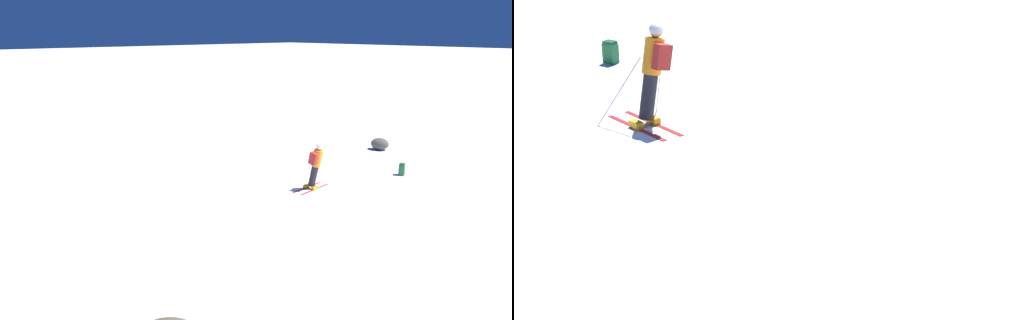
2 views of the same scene
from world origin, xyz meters
TOP-DOWN VIEW (x-y plane):
  - ground_plane at (0.00, 0.00)m, footprint 300.00×300.00m
  - skier at (1.18, 0.00)m, footprint 1.28×1.77m
  - spare_backpack at (0.12, -4.11)m, footprint 0.32×0.36m

SIDE VIEW (x-z plane):
  - ground_plane at x=0.00m, z-range 0.00..0.00m
  - spare_backpack at x=0.12m, z-range -0.01..0.49m
  - skier at x=1.18m, z-range 0.10..1.95m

